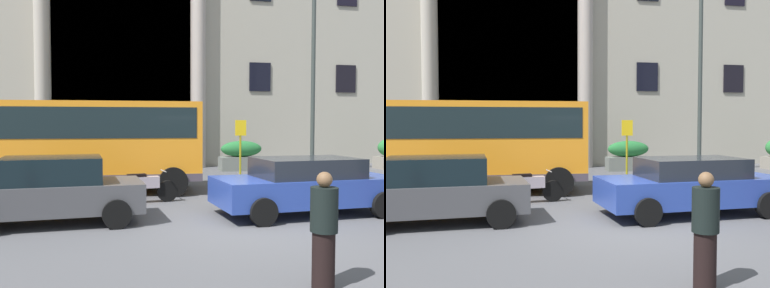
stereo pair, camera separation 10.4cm
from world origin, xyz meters
TOP-DOWN VIEW (x-y plane):
  - ground_plane at (0.00, 0.00)m, footprint 80.00×64.00m
  - orange_minibus at (-3.04, 5.50)m, footprint 6.13×2.79m
  - bus_stop_sign at (2.14, 7.39)m, footprint 0.44×0.08m
  - hedge_planter_far_west at (-2.60, 10.15)m, footprint 2.05×0.75m
  - hedge_planter_east at (3.28, 10.88)m, footprint 2.08×0.82m
  - white_taxi_kerbside at (-4.10, 1.34)m, footprint 4.03×2.13m
  - parked_coupe_end at (1.84, 1.17)m, footprint 4.58×2.20m
  - motorcycle_far_end at (-1.99, 3.37)m, footprint 2.00×0.55m
  - pedestrian_woman_dark_dress at (-0.06, -3.27)m, footprint 0.36×0.36m
  - lamppost_plaza_centre at (5.93, 8.96)m, footprint 0.40×0.40m

SIDE VIEW (x-z plane):
  - ground_plane at x=0.00m, z-range -0.12..0.00m
  - motorcycle_far_end at x=-1.99m, z-range 0.01..0.90m
  - hedge_planter_east at x=3.28m, z-range -0.03..1.38m
  - parked_coupe_end at x=1.84m, z-range 0.03..1.40m
  - white_taxi_kerbside at x=-4.10m, z-range 0.01..1.48m
  - hedge_planter_far_west at x=-2.60m, z-range -0.03..1.56m
  - pedestrian_woman_dark_dress at x=-0.06m, z-range 0.00..1.57m
  - bus_stop_sign at x=2.14m, z-range 0.29..2.64m
  - orange_minibus at x=-3.04m, z-range 0.27..3.16m
  - lamppost_plaza_centre at x=5.93m, z-range 0.64..9.34m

